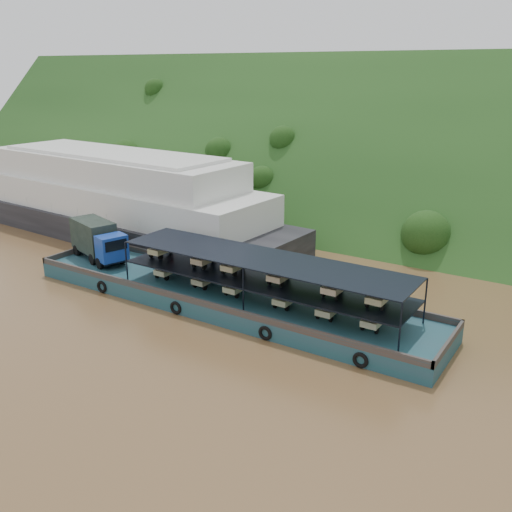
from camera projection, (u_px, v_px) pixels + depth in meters
The scene contains 4 objects.
ground at pixel (257, 310), 44.22m from camera, with size 160.00×160.00×0.00m, color brown.
hillside at pixel (409, 214), 72.93m from camera, with size 140.00×28.00×28.00m, color #173613.
cargo_barge at pixel (210, 287), 45.49m from camera, with size 35.01×7.18×4.72m.
passenger_ferry at pixel (115, 198), 63.64m from camera, with size 45.83×13.61×9.18m.
Camera 1 is at (21.98, -34.19, 17.91)m, focal length 40.00 mm.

